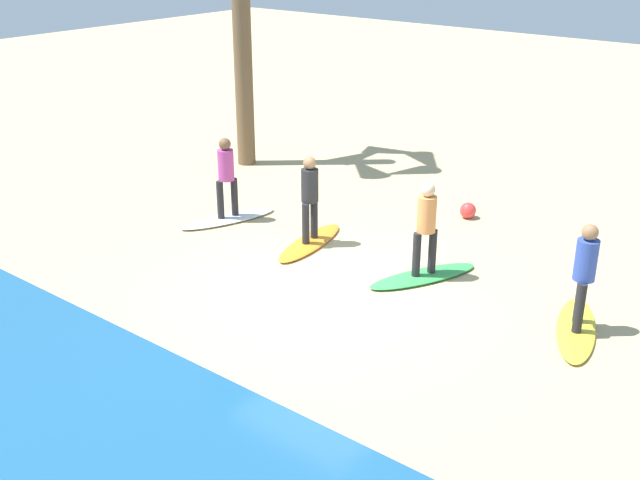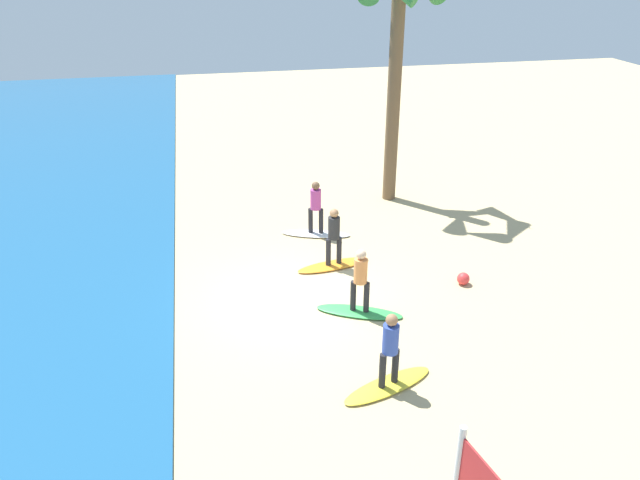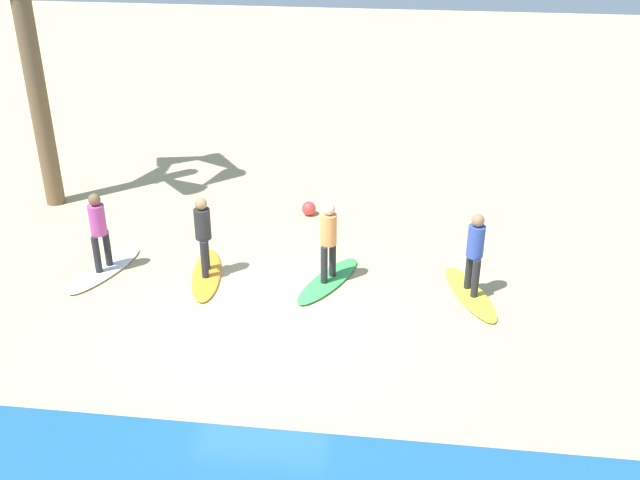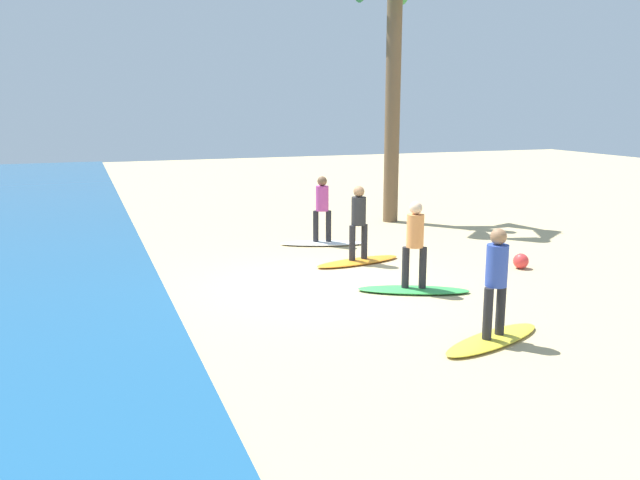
# 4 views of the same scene
# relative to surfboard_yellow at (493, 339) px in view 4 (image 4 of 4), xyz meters

# --- Properties ---
(ground_plane) EXTENTS (60.00, 60.00, 0.00)m
(ground_plane) POSITION_rel_surfboard_yellow_xyz_m (3.79, 1.24, -0.04)
(ground_plane) COLOR tan
(surfboard_yellow) EXTENTS (1.25, 2.16, 0.09)m
(surfboard_yellow) POSITION_rel_surfboard_yellow_xyz_m (0.00, 0.00, 0.00)
(surfboard_yellow) COLOR yellow
(surfboard_yellow) RESTS_ON ground
(surfer_yellow) EXTENTS (0.32, 0.44, 1.64)m
(surfer_yellow) POSITION_rel_surfboard_yellow_xyz_m (0.00, 0.00, 0.99)
(surfer_yellow) COLOR #232328
(surfer_yellow) RESTS_ON surfboard_yellow
(surfboard_green) EXTENTS (1.38, 2.14, 0.09)m
(surfboard_green) POSITION_rel_surfboard_yellow_xyz_m (2.76, -0.15, 0.00)
(surfboard_green) COLOR green
(surfboard_green) RESTS_ON ground
(surfer_green) EXTENTS (0.32, 0.43, 1.64)m
(surfer_green) POSITION_rel_surfboard_yellow_xyz_m (2.76, -0.15, 0.99)
(surfer_green) COLOR #232328
(surfer_green) RESTS_ON surfboard_green
(surfboard_orange) EXTENTS (0.92, 2.17, 0.09)m
(surfboard_orange) POSITION_rel_surfboard_yellow_xyz_m (5.21, -0.08, 0.00)
(surfboard_orange) COLOR orange
(surfboard_orange) RESTS_ON ground
(surfer_orange) EXTENTS (0.32, 0.45, 1.64)m
(surfer_orange) POSITION_rel_surfboard_yellow_xyz_m (5.21, -0.08, 0.99)
(surfer_orange) COLOR #232328
(surfer_orange) RESTS_ON surfboard_orange
(surfboard_white) EXTENTS (1.18, 2.17, 0.09)m
(surfboard_white) POSITION_rel_surfboard_yellow_xyz_m (7.31, -0.01, 0.00)
(surfboard_white) COLOR white
(surfboard_white) RESTS_ON ground
(surfer_white) EXTENTS (0.32, 0.44, 1.64)m
(surfer_white) POSITION_rel_surfboard_yellow_xyz_m (7.31, -0.01, 0.99)
(surfer_white) COLOR #232328
(surfer_white) RESTS_ON surfboard_white
(palm_tree) EXTENTS (2.88, 3.03, 7.75)m
(palm_tree) POSITION_rel_surfboard_yellow_xyz_m (9.75, -3.11, 6.17)
(palm_tree) COLOR brown
(palm_tree) RESTS_ON ground
(beach_ball) EXTENTS (0.33, 0.33, 0.33)m
(beach_ball) POSITION_rel_surfboard_yellow_xyz_m (3.57, -3.18, 0.12)
(beach_ball) COLOR #E53838
(beach_ball) RESTS_ON ground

